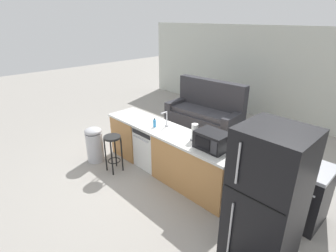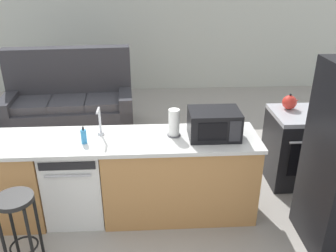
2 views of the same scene
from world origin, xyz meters
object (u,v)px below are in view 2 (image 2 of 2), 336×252
(microwave, at_px, (214,124))
(kettle, at_px, (290,102))
(couch, at_px, (70,104))
(paper_towel_roll, at_px, (174,123))
(soap_bottle, at_px, (84,136))
(bar_stool, at_px, (18,217))
(stove_range, at_px, (301,147))
(dishwasher, at_px, (77,181))

(microwave, distance_m, kettle, 1.23)
(microwave, bearing_deg, kettle, 33.58)
(kettle, xyz_separation_m, couch, (-2.94, 1.63, -0.59))
(microwave, distance_m, paper_towel_roll, 0.40)
(microwave, height_order, soap_bottle, microwave)
(bar_stool, bearing_deg, stove_range, 22.89)
(microwave, xyz_separation_m, couch, (-1.92, 2.31, -0.65))
(soap_bottle, relative_size, kettle, 0.86)
(stove_range, relative_size, kettle, 4.39)
(dishwasher, distance_m, couch, 2.36)
(dishwasher, relative_size, bar_stool, 1.14)
(kettle, bearing_deg, soap_bottle, -161.88)
(paper_towel_roll, xyz_separation_m, kettle, (1.42, 0.63, -0.05))
(paper_towel_roll, bearing_deg, couch, 123.99)
(stove_range, distance_m, kettle, 0.57)
(paper_towel_roll, bearing_deg, bar_stool, -151.51)
(microwave, distance_m, couch, 3.07)
(kettle, relative_size, couch, 0.10)
(soap_bottle, height_order, couch, couch)
(stove_range, bearing_deg, soap_bottle, -165.84)
(microwave, bearing_deg, soap_bottle, -176.79)
(couch, bearing_deg, microwave, -50.26)
(dishwasher, height_order, soap_bottle, soap_bottle)
(microwave, relative_size, soap_bottle, 2.84)
(couch, bearing_deg, soap_bottle, -74.75)
(microwave, bearing_deg, dishwasher, 179.95)
(microwave, distance_m, soap_bottle, 1.27)
(paper_towel_roll, relative_size, couch, 0.14)
(stove_range, bearing_deg, couch, 150.49)
(stove_range, bearing_deg, paper_towel_roll, -162.37)
(stove_range, relative_size, soap_bottle, 5.11)
(stove_range, xyz_separation_m, kettle, (-0.17, 0.13, 0.53))
(stove_range, height_order, bar_stool, stove_range)
(stove_range, bearing_deg, dishwasher, -168.09)
(soap_bottle, bearing_deg, kettle, 18.12)
(stove_range, xyz_separation_m, soap_bottle, (-2.46, -0.62, 0.52))
(soap_bottle, bearing_deg, dishwasher, 152.41)
(dishwasher, xyz_separation_m, couch, (-0.51, 2.31, -0.03))
(stove_range, relative_size, microwave, 1.80)
(microwave, height_order, paper_towel_roll, paper_towel_roll)
(kettle, xyz_separation_m, bar_stool, (-2.79, -1.38, -0.45))
(stove_range, relative_size, bar_stool, 1.22)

